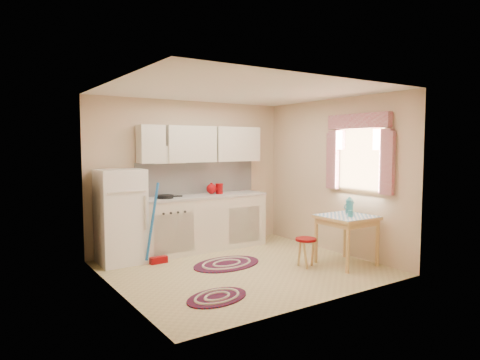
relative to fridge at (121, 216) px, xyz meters
name	(u,v)px	position (x,y,z in m)	size (l,w,h in m)	color
room_shell	(243,156)	(1.50, -1.01, 0.90)	(3.64, 3.60, 2.52)	#C6B77E
fridge	(121,216)	(0.00, 0.00, 0.00)	(0.65, 0.60, 1.40)	white
broom	(158,224)	(0.45, -0.35, -0.10)	(0.28, 0.12, 1.20)	blue
base_cabinets	(201,224)	(1.38, 0.05, -0.26)	(2.25, 0.60, 0.88)	silver
countertop	(201,196)	(1.38, 0.05, 0.20)	(2.27, 0.62, 0.04)	#B6B3AD
frying_pan	(165,197)	(0.72, 0.00, 0.24)	(0.26, 0.26, 0.05)	black
red_kettle	(211,189)	(1.58, 0.05, 0.32)	(0.19, 0.17, 0.19)	#860408
red_canister	(219,189)	(1.74, 0.05, 0.30)	(0.12, 0.12, 0.16)	#860408
table	(346,240)	(2.73, -1.92, -0.34)	(0.72, 0.72, 0.72)	#DAB26D
stool	(306,253)	(2.14, -1.70, -0.49)	(0.30, 0.30, 0.42)	#860408
coffee_pot	(349,205)	(2.91, -1.80, 0.16)	(0.14, 0.12, 0.27)	teal
mug	(350,214)	(2.69, -2.02, 0.07)	(0.07, 0.07, 0.10)	teal
rug_center	(227,264)	(1.26, -0.96, -0.69)	(1.09, 0.73, 0.02)	maroon
rug_left	(217,297)	(0.43, -2.08, -0.69)	(0.80, 0.53, 0.02)	maroon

